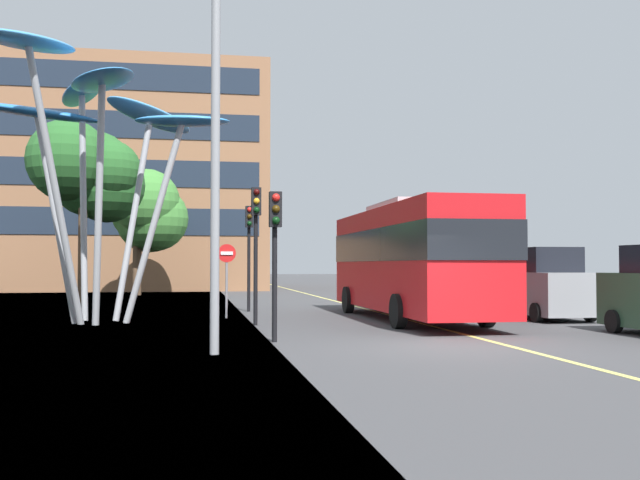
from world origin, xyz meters
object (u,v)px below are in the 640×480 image
street_lamp (229,73)px  traffic_light_kerb_near (275,233)px  traffic_light_island_mid (249,235)px  car_parked_mid (544,286)px  traffic_light_kerb_far (256,226)px  red_bus (410,256)px  leaf_sculpture (96,116)px  no_entry_sign (227,269)px

street_lamp → traffic_light_kerb_near: bearing=59.9°
traffic_light_kerb_near → traffic_light_island_mid: bearing=88.9°
car_parked_mid → traffic_light_kerb_far: bearing=-174.6°
red_bus → car_parked_mid: bearing=-7.1°
red_bus → leaf_sculpture: size_ratio=1.40×
red_bus → traffic_light_island_mid: size_ratio=2.90×
leaf_sculpture → traffic_light_kerb_near: size_ratio=2.39×
traffic_light_island_mid → no_entry_sign: bearing=-106.9°
red_bus → traffic_light_kerb_near: 7.91m
traffic_light_kerb_far → car_parked_mid: traffic_light_kerb_far is taller
car_parked_mid → no_entry_sign: no_entry_sign is taller
red_bus → traffic_light_kerb_far: traffic_light_kerb_far is taller
traffic_light_kerb_far → street_lamp: size_ratio=0.44×
traffic_light_kerb_near → car_parked_mid: size_ratio=0.86×
red_bus → street_lamp: size_ratio=1.27×
red_bus → no_entry_sign: red_bus is taller
traffic_light_island_mid → no_entry_sign: size_ratio=1.62×
leaf_sculpture → traffic_light_kerb_near: 8.66m
leaf_sculpture → red_bus: bearing=-0.4°
leaf_sculpture → car_parked_mid: leaf_sculpture is taller
leaf_sculpture → traffic_light_kerb_far: leaf_sculpture is taller
no_entry_sign → street_lamp: bearing=-92.4°
traffic_light_kerb_near → leaf_sculpture: bearing=127.6°
car_parked_mid → red_bus: bearing=172.9°
leaf_sculpture → traffic_light_kerb_near: leaf_sculpture is taller
traffic_light_kerb_far → car_parked_mid: bearing=5.4°
traffic_light_kerb_far → traffic_light_kerb_near: bearing=-89.4°
traffic_light_kerb_near → car_parked_mid: bearing=30.8°
traffic_light_island_mid → street_lamp: size_ratio=0.44×
traffic_light_kerb_near → traffic_light_island_mid: 10.97m
street_lamp → leaf_sculpture: bearing=113.8°
traffic_light_kerb_far → street_lamp: street_lamp is taller
red_bus → leaf_sculpture: leaf_sculpture is taller
leaf_sculpture → car_parked_mid: size_ratio=2.05×
red_bus → traffic_light_kerb_near: (-5.01, -6.11, 0.43)m
traffic_light_kerb_near → traffic_light_island_mid: size_ratio=0.86×
traffic_light_kerb_far → no_entry_sign: bearing=102.9°
traffic_light_island_mid → traffic_light_kerb_far: bearing=-92.4°
car_parked_mid → no_entry_sign: (-10.11, 2.19, 0.55)m
red_bus → car_parked_mid: 4.48m
traffic_light_kerb_far → no_entry_sign: size_ratio=1.64×
traffic_light_kerb_near → traffic_light_kerb_far: bearing=90.6°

